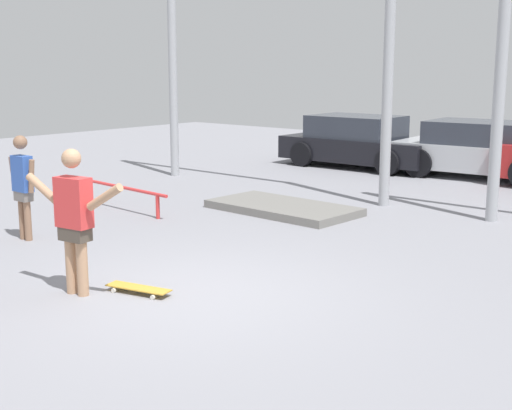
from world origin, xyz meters
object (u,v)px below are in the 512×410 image
(skateboarder, at_px, (74,215))
(grind_rail, at_px, (119,190))
(skateboard, at_px, (138,288))
(manual_pad, at_px, (283,208))
(parked_car_silver, at_px, (483,150))
(parked_car_black, at_px, (359,142))
(bystander, at_px, (23,182))

(skateboarder, height_order, grind_rail, skateboarder)
(skateboarder, bearing_deg, skateboard, 34.18)
(grind_rail, bearing_deg, skateboard, -36.56)
(manual_pad, relative_size, parked_car_silver, 0.64)
(manual_pad, height_order, grind_rail, grind_rail)
(parked_car_black, height_order, bystander, bystander)
(parked_car_black, relative_size, bystander, 2.57)
(parked_car_black, bearing_deg, bystander, -89.08)
(manual_pad, bearing_deg, parked_car_silver, 79.96)
(bystander, bearing_deg, skateboard, 169.95)
(grind_rail, xyz_separation_m, parked_car_silver, (3.56, 8.06, 0.28))
(skateboard, xyz_separation_m, parked_car_black, (-3.71, 10.70, 0.58))
(skateboard, relative_size, parked_car_silver, 0.20)
(skateboard, height_order, parked_car_silver, parked_car_silver)
(skateboarder, distance_m, grind_rail, 5.03)
(skateboard, height_order, bystander, bystander)
(parked_car_silver, relative_size, bystander, 2.64)
(bystander, bearing_deg, grind_rail, -72.53)
(skateboard, xyz_separation_m, grind_rail, (-4.08, 3.03, 0.30))
(parked_car_black, distance_m, bystander, 10.10)
(skateboarder, bearing_deg, grind_rail, 127.46)
(grind_rail, height_order, parked_car_silver, parked_car_silver)
(grind_rail, relative_size, parked_car_black, 0.69)
(manual_pad, relative_size, parked_car_black, 0.66)
(grind_rail, distance_m, parked_car_black, 7.68)
(skateboarder, xyz_separation_m, skateboard, (0.52, 0.47, -0.89))
(grind_rail, bearing_deg, bystander, -72.79)
(manual_pad, xyz_separation_m, bystander, (-1.70, -4.22, 0.83))
(skateboard, distance_m, grind_rail, 5.09)
(skateboard, bearing_deg, parked_car_silver, 79.22)
(skateboarder, distance_m, bystander, 3.01)
(skateboarder, bearing_deg, parked_car_black, 97.92)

